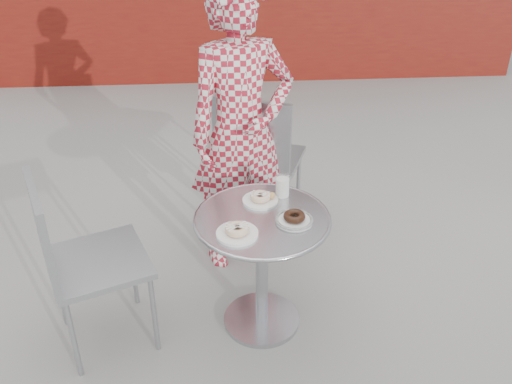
{
  "coord_description": "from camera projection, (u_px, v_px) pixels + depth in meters",
  "views": [
    {
      "loc": [
        -0.18,
        -2.28,
        2.16
      ],
      "look_at": [
        -0.01,
        0.07,
        0.73
      ],
      "focal_mm": 40.0,
      "sensor_mm": 36.0,
      "label": 1
    }
  ],
  "objects": [
    {
      "name": "plate_near",
      "position": [
        237.0,
        231.0,
        2.56
      ],
      "size": [
        0.19,
        0.19,
        0.05
      ],
      "rotation": [
        0.0,
        0.0,
        0.16
      ],
      "color": "white",
      "rests_on": "bistro_table"
    },
    {
      "name": "milk_cup",
      "position": [
        282.0,
        186.0,
        2.83
      ],
      "size": [
        0.07,
        0.07,
        0.12
      ],
      "rotation": [
        0.0,
        0.0,
        0.29
      ],
      "color": "white",
      "rests_on": "bistro_table"
    },
    {
      "name": "chair_left",
      "position": [
        101.0,
        293.0,
        2.79
      ],
      "size": [
        0.58,
        0.58,
        0.94
      ],
      "rotation": [
        0.0,
        0.0,
        1.95
      ],
      "color": "#9C9EA3",
      "rests_on": "ground"
    },
    {
      "name": "plate_checker",
      "position": [
        294.0,
        219.0,
        2.65
      ],
      "size": [
        0.18,
        0.18,
        0.05
      ],
      "rotation": [
        0.0,
        0.0,
        -0.22
      ],
      "color": "white",
      "rests_on": "bistro_table"
    },
    {
      "name": "chair_far",
      "position": [
        261.0,
        188.0,
        3.64
      ],
      "size": [
        0.59,
        0.6,
        0.97
      ],
      "rotation": [
        0.0,
        0.0,
        2.78
      ],
      "color": "#9C9EA3",
      "rests_on": "ground"
    },
    {
      "name": "seated_person",
      "position": [
        241.0,
        132.0,
        3.12
      ],
      "size": [
        0.69,
        0.56,
        1.65
      ],
      "primitive_type": "imported",
      "rotation": [
        0.0,
        0.0,
        0.31
      ],
      "color": "maroon",
      "rests_on": "ground"
    },
    {
      "name": "plate_far",
      "position": [
        261.0,
        198.0,
        2.8
      ],
      "size": [
        0.18,
        0.18,
        0.05
      ],
      "rotation": [
        0.0,
        0.0,
        -0.27
      ],
      "color": "white",
      "rests_on": "bistro_table"
    },
    {
      "name": "bistro_table",
      "position": [
        262.0,
        245.0,
        2.77
      ],
      "size": [
        0.66,
        0.66,
        0.66
      ],
      "rotation": [
        0.0,
        0.0,
        -0.14
      ],
      "color": "silver",
      "rests_on": "ground"
    },
    {
      "name": "ground",
      "position": [
        259.0,
        315.0,
        3.07
      ],
      "size": [
        60.0,
        60.0,
        0.0
      ],
      "primitive_type": "plane",
      "color": "#999791",
      "rests_on": "ground"
    }
  ]
}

